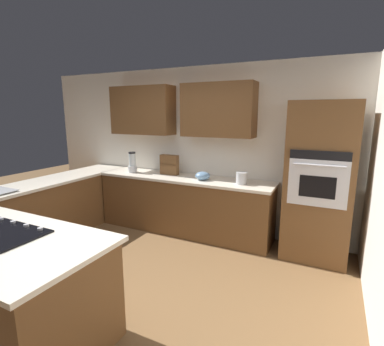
{
  "coord_description": "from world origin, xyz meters",
  "views": [
    {
      "loc": [
        -2.0,
        2.25,
        1.88
      ],
      "look_at": [
        -0.35,
        -1.12,
        1.12
      ],
      "focal_mm": 27.4,
      "sensor_mm": 36.0,
      "label": 1
    }
  ],
  "objects": [
    {
      "name": "island_base",
      "position": [
        0.45,
        0.96,
        0.43
      ],
      "size": [
        1.91,
        0.9,
        0.86
      ],
      "primitive_type": "cube",
      "color": "brown",
      "rests_on": "ground"
    },
    {
      "name": "ground_plane",
      "position": [
        0.0,
        0.0,
        0.0
      ],
      "size": [
        14.0,
        14.0,
        0.0
      ],
      "primitive_type": "plane",
      "color": "brown"
    },
    {
      "name": "lower_cabinets_side",
      "position": [
        1.82,
        -0.55,
        0.43
      ],
      "size": [
        0.6,
        2.9,
        0.86
      ],
      "primitive_type": "cube",
      "color": "brown",
      "rests_on": "ground"
    },
    {
      "name": "countertop_side",
      "position": [
        1.82,
        -0.55,
        0.88
      ],
      "size": [
        0.64,
        2.94,
        0.04
      ],
      "primitive_type": "cube",
      "color": "silver",
      "rests_on": "lower_cabinets_side"
    },
    {
      "name": "mixing_bowl",
      "position": [
        -0.25,
        -1.68,
        0.96
      ],
      "size": [
        0.22,
        0.22,
        0.12
      ],
      "primitive_type": "ellipsoid",
      "color": "#668CB2",
      "rests_on": "countertop_back"
    },
    {
      "name": "countertop_back",
      "position": [
        0.1,
        -1.72,
        0.88
      ],
      "size": [
        2.84,
        0.64,
        0.04
      ],
      "primitive_type": "cube",
      "color": "silver",
      "rests_on": "lower_cabinets_back"
    },
    {
      "name": "lower_cabinets_back",
      "position": [
        0.1,
        -1.72,
        0.43
      ],
      "size": [
        2.8,
        0.6,
        0.86
      ],
      "primitive_type": "cube",
      "color": "brown",
      "rests_on": "ground"
    },
    {
      "name": "blender",
      "position": [
        1.05,
        -1.68,
        1.05
      ],
      "size": [
        0.15,
        0.15,
        0.35
      ],
      "color": "silver",
      "rests_on": "countertop_back"
    },
    {
      "name": "kettle",
      "position": [
        -0.85,
        -1.68,
        0.98
      ],
      "size": [
        0.15,
        0.15,
        0.17
      ],
      "primitive_type": "cylinder",
      "color": "#B7BABF",
      "rests_on": "countertop_back"
    },
    {
      "name": "spice_rack",
      "position": [
        0.4,
        -1.8,
        1.06
      ],
      "size": [
        0.31,
        0.11,
        0.32
      ],
      "color": "brown",
      "rests_on": "countertop_back"
    },
    {
      "name": "wall_oven",
      "position": [
        -1.85,
        -1.72,
        1.02
      ],
      "size": [
        0.8,
        0.66,
        2.03
      ],
      "color": "brown",
      "rests_on": "ground"
    },
    {
      "name": "wall_back",
      "position": [
        0.08,
        -2.04,
        1.47
      ],
      "size": [
        6.0,
        0.44,
        2.6
      ],
      "color": "white",
      "rests_on": "ground"
    }
  ]
}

